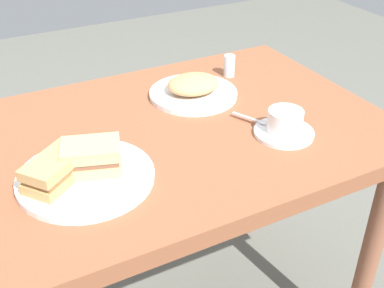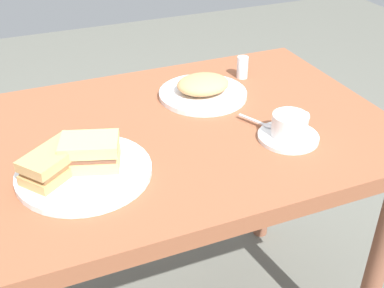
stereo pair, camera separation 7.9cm
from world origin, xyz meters
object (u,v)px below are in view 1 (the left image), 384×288
object	(u,v)px
dining_table	(176,161)
side_plate	(193,94)
spoon	(256,120)
salt_shaker	(229,66)
sandwich_plate	(86,177)
sandwich_front	(92,157)
sandwich_back	(57,168)
coffee_saucer	(284,133)
coffee_cup	(286,120)

from	to	relation	value
dining_table	side_plate	bearing A→B (deg)	47.54
spoon	salt_shaker	world-z (taller)	salt_shaker
sandwich_plate	side_plate	xyz separation A→B (m)	(0.37, 0.24, 0.00)
sandwich_plate	spoon	size ratio (longest dim) A/B	2.97
sandwich_front	sandwich_plate	bearing A→B (deg)	-155.17
sandwich_plate	spoon	xyz separation A→B (m)	(0.43, 0.03, 0.01)
sandwich_back	coffee_saucer	size ratio (longest dim) A/B	1.11
coffee_saucer	coffee_cup	distance (m)	0.03
sandwich_plate	side_plate	size ratio (longest dim) A/B	1.18
sandwich_plate	sandwich_front	xyz separation A→B (m)	(0.02, 0.01, 0.04)
spoon	salt_shaker	xyz separation A→B (m)	(0.09, 0.28, 0.02)
sandwich_front	salt_shaker	distance (m)	0.59
sandwich_front	coffee_cup	size ratio (longest dim) A/B	1.29
spoon	sandwich_front	bearing A→B (deg)	-177.22
sandwich_plate	coffee_cup	bearing A→B (deg)	-4.85
coffee_saucer	side_plate	distance (m)	0.29
salt_shaker	sandwich_plate	bearing A→B (deg)	-149.85
side_plate	dining_table	bearing A→B (deg)	-132.46
coffee_cup	side_plate	world-z (taller)	coffee_cup
dining_table	sandwich_front	distance (m)	0.29
spoon	coffee_cup	bearing A→B (deg)	-63.33
sandwich_back	salt_shaker	xyz separation A→B (m)	(0.58, 0.30, -0.01)
coffee_saucer	sandwich_plate	bearing A→B (deg)	175.09
coffee_saucer	coffee_cup	world-z (taller)	coffee_cup
sandwich_plate	coffee_saucer	bearing A→B (deg)	-4.91
sandwich_back	side_plate	bearing A→B (deg)	28.37
dining_table	coffee_cup	distance (m)	0.29
coffee_cup	salt_shaker	size ratio (longest dim) A/B	1.67
sandwich_back	spoon	xyz separation A→B (m)	(0.48, 0.02, -0.03)
coffee_cup	side_plate	size ratio (longest dim) A/B	0.45
sandwich_back	spoon	bearing A→B (deg)	2.50
spoon	side_plate	size ratio (longest dim) A/B	0.40
dining_table	spoon	world-z (taller)	spoon
side_plate	coffee_saucer	bearing A→B (deg)	-71.04
sandwich_plate	side_plate	bearing A→B (deg)	32.50
sandwich_front	spoon	xyz separation A→B (m)	(0.41, 0.02, -0.03)
dining_table	side_plate	world-z (taller)	side_plate
sandwich_plate	salt_shaker	world-z (taller)	salt_shaker
dining_table	side_plate	distance (m)	0.20
sandwich_back	coffee_cup	size ratio (longest dim) A/B	1.48
coffee_saucer	salt_shaker	world-z (taller)	salt_shaker
coffee_saucer	coffee_cup	size ratio (longest dim) A/B	1.33
coffee_cup	spoon	world-z (taller)	coffee_cup
sandwich_plate	sandwich_front	world-z (taller)	sandwich_front
coffee_saucer	side_plate	xyz separation A→B (m)	(-0.09, 0.28, 0.00)
coffee_cup	dining_table	bearing A→B (deg)	145.41
sandwich_front	spoon	size ratio (longest dim) A/B	1.45
sandwich_plate	sandwich_back	bearing A→B (deg)	171.76
coffee_cup	spoon	distance (m)	0.08
sandwich_plate	sandwich_front	bearing A→B (deg)	24.83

